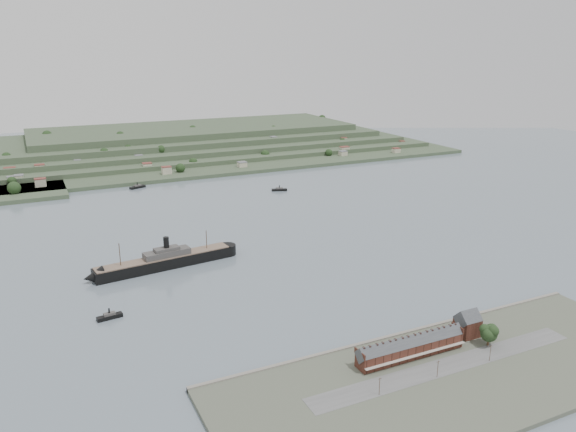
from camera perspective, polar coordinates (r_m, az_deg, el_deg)
name	(u,v)px	position (r m, az deg, el deg)	size (l,w,h in m)	color
ground	(278,245)	(409.07, -1.00, -3.01)	(1400.00, 1400.00, 0.00)	slate
near_shore	(454,373)	(266.66, 16.55, -15.06)	(220.00, 80.00, 2.60)	#4C5142
terrace_row	(410,347)	(270.04, 12.34, -12.85)	(55.60, 9.80, 11.07)	#432118
gabled_building	(467,324)	(294.38, 17.77, -10.38)	(10.40, 10.18, 14.09)	#432118
far_peninsula	(176,145)	(777.01, -11.32, 7.10)	(760.00, 309.00, 30.00)	#384B32
steamship	(161,262)	(375.48, -12.79, -4.56)	(103.24, 23.83, 24.79)	black
tugboat	(110,316)	(317.31, -17.67, -9.68)	(13.70, 5.15, 6.01)	black
ferry_west	(137,187)	(594.26, -15.04, 2.88)	(17.16, 10.20, 6.22)	black
ferry_east	(279,189)	(563.54, -0.88, 2.71)	(15.88, 8.97, 5.75)	black
fig_tree	(490,333)	(288.01, 19.83, -11.09)	(10.02, 8.68, 11.19)	#453120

